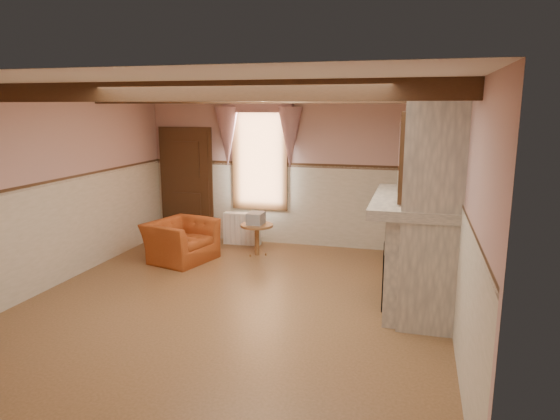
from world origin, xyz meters
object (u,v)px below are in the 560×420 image
(oil_lamp, at_px, (416,180))
(bowl, at_px, (416,195))
(mantel_clock, at_px, (416,180))
(armchair, at_px, (181,241))
(side_table, at_px, (257,240))
(radiator, at_px, (242,229))

(oil_lamp, bearing_deg, bowl, -90.00)
(mantel_clock, xyz_separation_m, oil_lamp, (0.00, -0.22, 0.04))
(bowl, relative_size, oil_lamp, 1.17)
(armchair, xyz_separation_m, mantel_clock, (3.77, -0.06, 1.18))
(side_table, height_order, radiator, radiator)
(mantel_clock, height_order, oil_lamp, oil_lamp)
(radiator, distance_m, bowl, 3.99)
(side_table, bearing_deg, armchair, -150.49)
(armchair, distance_m, radiator, 1.40)
(side_table, distance_m, oil_lamp, 3.07)
(side_table, bearing_deg, oil_lamp, -19.25)
(armchair, height_order, radiator, armchair)
(bowl, bearing_deg, oil_lamp, 90.00)
(armchair, height_order, bowl, bowl)
(side_table, relative_size, radiator, 0.81)
(armchair, height_order, side_table, armchair)
(armchair, distance_m, mantel_clock, 3.95)
(side_table, xyz_separation_m, oil_lamp, (2.63, -0.92, 1.29))
(armchair, bearing_deg, side_table, -45.30)
(radiator, bearing_deg, mantel_clock, -24.10)
(bowl, bearing_deg, armchair, 165.50)
(radiator, bearing_deg, bowl, -36.90)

